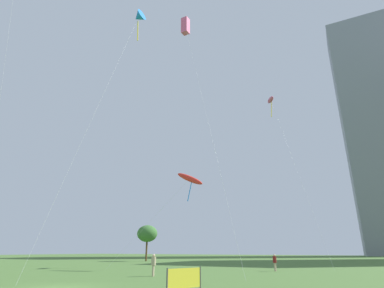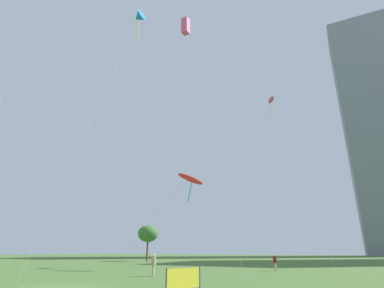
{
  "view_description": "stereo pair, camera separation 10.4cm",
  "coord_description": "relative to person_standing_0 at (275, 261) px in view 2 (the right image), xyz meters",
  "views": [
    {
      "loc": [
        15.6,
        -12.4,
        2.0
      ],
      "look_at": [
        2.97,
        10.18,
        11.1
      ],
      "focal_mm": 28.38,
      "sensor_mm": 36.0,
      "label": 1
    },
    {
      "loc": [
        15.69,
        -12.35,
        2.0
      ],
      "look_at": [
        2.97,
        10.18,
        11.1
      ],
      "focal_mm": 28.38,
      "sensor_mm": 36.0,
      "label": 2
    }
  ],
  "objects": [
    {
      "name": "distant_highrise_1",
      "position": [
        18.9,
        108.48,
        49.74
      ],
      "size": [
        25.95,
        21.54,
        101.38
      ],
      "primitive_type": "cube",
      "rotation": [
        0.0,
        0.0,
        0.06
      ],
      "color": "gray",
      "rests_on": "ground"
    },
    {
      "name": "kite_flying_4",
      "position": [
        -1.95,
        13.4,
        25.13
      ],
      "size": [
        8.02,
        9.84,
        26.72
      ],
      "color": "silver",
      "rests_on": "ground"
    },
    {
      "name": "kite_flying_0",
      "position": [
        -9.84,
        -12.22,
        25.92
      ],
      "size": [
        1.32,
        9.55,
        27.72
      ],
      "color": "silver",
      "rests_on": "ground"
    },
    {
      "name": "person_standing_0",
      "position": [
        0.0,
        0.0,
        0.0
      ],
      "size": [
        0.37,
        0.37,
        1.65
      ],
      "rotation": [
        0.0,
        0.0,
        4.38
      ],
      "color": "tan",
      "rests_on": "ground"
    },
    {
      "name": "event_banner",
      "position": [
        0.08,
        -18.42,
        -0.33
      ],
      "size": [
        0.85,
        2.18,
        1.16
      ],
      "color": "#4C4C4C",
      "rests_on": "ground"
    },
    {
      "name": "kite_flying_3",
      "position": [
        -9.34,
        -1.33,
        9.41
      ],
      "size": [
        9.23,
        6.19,
        11.56
      ],
      "color": "silver",
      "rests_on": "ground"
    },
    {
      "name": "person_standing_2",
      "position": [
        -7.04,
        -11.38,
        0.05
      ],
      "size": [
        0.38,
        0.38,
        1.72
      ],
      "rotation": [
        0.0,
        0.0,
        5.11
      ],
      "color": "tan",
      "rests_on": "ground"
    },
    {
      "name": "park_tree_0",
      "position": [
        -30.15,
        17.95,
        4.24
      ],
      "size": [
        4.05,
        4.05,
        6.86
      ],
      "color": "brown",
      "rests_on": "ground"
    },
    {
      "name": "kite_flying_1",
      "position": [
        -7.15,
        -6.36,
        27.94
      ],
      "size": [
        8.57,
        5.63,
        30.03
      ],
      "color": "silver",
      "rests_on": "ground"
    }
  ]
}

